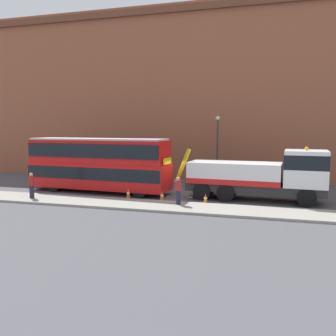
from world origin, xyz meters
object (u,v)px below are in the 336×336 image
traffic_cone_midway (162,196)px  pedestrian_onlooker (32,186)px  pedestrian_bystander (178,191)px  traffic_cone_near_truck (206,199)px  street_lamp (217,144)px  double_decker_bus (98,163)px  traffic_cone_near_bus (128,194)px  recovery_tow_truck (262,175)px

traffic_cone_midway → pedestrian_onlooker: bearing=-166.4°
pedestrian_bystander → traffic_cone_near_truck: 2.00m
pedestrian_onlooker → street_lamp: (10.96, 10.51, 2.49)m
pedestrian_bystander → street_lamp: (1.01, 9.76, 2.49)m
pedestrian_onlooker → pedestrian_bystander: (9.95, 0.75, 0.00)m
double_decker_bus → street_lamp: size_ratio=1.91×
traffic_cone_near_bus → traffic_cone_midway: 2.47m
traffic_cone_near_bus → street_lamp: size_ratio=0.12×
recovery_tow_truck → pedestrian_bystander: (-4.89, -3.26, -0.77)m
recovery_tow_truck → traffic_cone_near_bus: (-8.79, -1.78, -1.42)m
street_lamp → recovery_tow_truck: bearing=-59.2°
recovery_tow_truck → traffic_cone_midway: bearing=-158.9°
pedestrian_bystander → traffic_cone_near_bus: (-3.90, 1.48, -0.64)m
pedestrian_bystander → traffic_cone_midway: size_ratio=2.38×
double_decker_bus → pedestrian_onlooker: (-2.92, -4.04, -1.25)m
pedestrian_onlooker → pedestrian_bystander: same height
recovery_tow_truck → double_decker_bus: bearing=-176.2°
traffic_cone_near_truck → street_lamp: size_ratio=0.12×
double_decker_bus → traffic_cone_midway: 6.22m
recovery_tow_truck → street_lamp: 7.76m
double_decker_bus → pedestrian_onlooker: bearing=-121.9°
pedestrian_onlooker → traffic_cone_midway: pedestrian_onlooker is taller
recovery_tow_truck → street_lamp: (-3.88, 6.50, 1.71)m
double_decker_bus → street_lamp: 10.39m
pedestrian_bystander → traffic_cone_near_truck: size_ratio=2.38×
traffic_cone_near_truck → traffic_cone_midway: bearing=176.4°
traffic_cone_near_truck → street_lamp: bearing=93.4°
traffic_cone_near_bus → street_lamp: bearing=59.3°
double_decker_bus → pedestrian_bystander: bearing=-21.1°
recovery_tow_truck → traffic_cone_near_bus: 9.08m
pedestrian_onlooker → traffic_cone_midway: size_ratio=2.38×
double_decker_bus → traffic_cone_near_truck: size_ratio=15.50×
double_decker_bus → pedestrian_onlooker: 5.14m
recovery_tow_truck → double_decker_bus: (-11.91, 0.03, 0.47)m
pedestrian_bystander → traffic_cone_midway: 2.05m
double_decker_bus → traffic_cone_near_truck: bearing=-10.2°
recovery_tow_truck → traffic_cone_near_bus: recovery_tow_truck is taller
pedestrian_onlooker → street_lamp: street_lamp is taller
pedestrian_onlooker → traffic_cone_near_truck: (11.46, 1.88, -0.64)m
traffic_cone_midway → traffic_cone_near_bus: bearing=176.3°
traffic_cone_near_truck → street_lamp: street_lamp is taller
double_decker_bus → pedestrian_onlooker: double_decker_bus is taller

